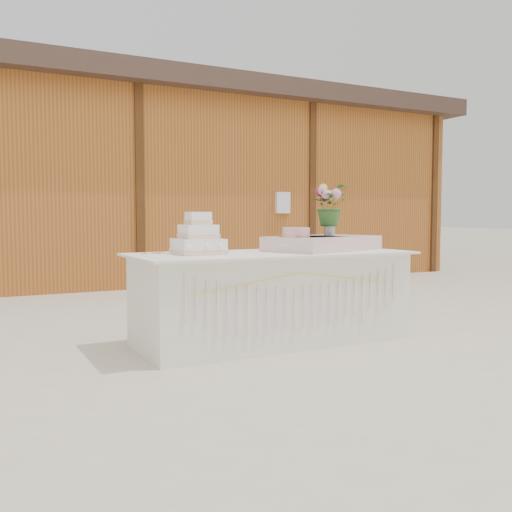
{
  "coord_description": "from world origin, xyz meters",
  "views": [
    {
      "loc": [
        -2.35,
        -4.23,
        1.08
      ],
      "look_at": [
        0.0,
        0.3,
        0.72
      ],
      "focal_mm": 40.0,
      "sensor_mm": 36.0,
      "label": 1
    }
  ],
  "objects": [
    {
      "name": "bouquet",
      "position": [
        0.63,
        0.07,
        1.22
      ],
      "size": [
        0.41,
        0.39,
        0.38
      ],
      "primitive_type": "imported",
      "rotation": [
        0.0,
        0.0,
        0.32
      ],
      "color": "#356528",
      "rests_on": "flower_vase"
    },
    {
      "name": "pink_cake_stand",
      "position": [
        0.18,
        -0.09,
        0.89
      ],
      "size": [
        0.29,
        0.29,
        0.21
      ],
      "color": "white",
      "rests_on": "cake_table"
    },
    {
      "name": "barn",
      "position": [
        -0.01,
        5.99,
        1.68
      ],
      "size": [
        12.6,
        4.6,
        3.3
      ],
      "color": "#A95923",
      "rests_on": "ground"
    },
    {
      "name": "satin_runner",
      "position": [
        0.53,
        0.02,
        0.83
      ],
      "size": [
        1.16,
        0.89,
        0.13
      ],
      "primitive_type": "cube",
      "rotation": [
        0.0,
        0.0,
        0.32
      ],
      "color": "beige",
      "rests_on": "cake_table"
    },
    {
      "name": "flower_vase",
      "position": [
        0.63,
        0.07,
        0.97
      ],
      "size": [
        0.1,
        0.1,
        0.14
      ],
      "primitive_type": "cylinder",
      "color": "#B1B1B6",
      "rests_on": "satin_runner"
    },
    {
      "name": "cake_table",
      "position": [
        0.0,
        -0.0,
        0.39
      ],
      "size": [
        2.4,
        1.0,
        0.77
      ],
      "color": "white",
      "rests_on": "ground"
    },
    {
      "name": "ground",
      "position": [
        0.0,
        0.0,
        0.0
      ],
      "size": [
        80.0,
        80.0,
        0.0
      ],
      "primitive_type": "plane",
      "color": "beige",
      "rests_on": "ground"
    },
    {
      "name": "loose_flowers",
      "position": [
        -0.97,
        0.13,
        0.78
      ],
      "size": [
        0.26,
        0.38,
        0.02
      ],
      "primitive_type": null,
      "rotation": [
        0.0,
        0.0,
        -0.35
      ],
      "color": "pink",
      "rests_on": "cake_table"
    },
    {
      "name": "wedding_cake",
      "position": [
        -0.64,
        0.07,
        0.89
      ],
      "size": [
        0.38,
        0.38,
        0.34
      ],
      "rotation": [
        0.0,
        0.0,
        -0.02
      ],
      "color": "white",
      "rests_on": "cake_table"
    }
  ]
}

